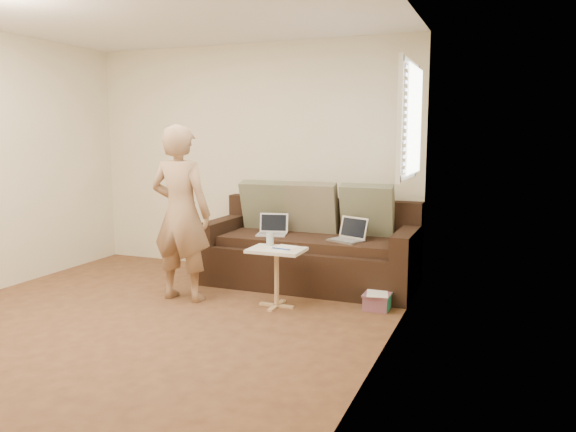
{
  "coord_description": "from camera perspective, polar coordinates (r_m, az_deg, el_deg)",
  "views": [
    {
      "loc": [
        2.79,
        -3.67,
        1.58
      ],
      "look_at": [
        0.8,
        1.4,
        0.78
      ],
      "focal_mm": 34.92,
      "sensor_mm": 36.0,
      "label": 1
    }
  ],
  "objects": [
    {
      "name": "striped_box",
      "position": [
        5.2,
        9.07,
        -8.56
      ],
      "size": [
        0.24,
        0.24,
        0.15
      ],
      "primitive_type": null,
      "color": "#E02165",
      "rests_on": "ground"
    },
    {
      "name": "window_blinds",
      "position": [
        5.24,
        12.36,
        9.48
      ],
      "size": [
        0.12,
        0.88,
        1.08
      ],
      "primitive_type": null,
      "color": "white",
      "rests_on": "wall_right"
    },
    {
      "name": "scissors",
      "position": [
        5.04,
        -0.75,
        -3.37
      ],
      "size": [
        0.2,
        0.16,
        0.02
      ],
      "primitive_type": null,
      "rotation": [
        0.0,
        0.0,
        -0.38
      ],
      "color": "silver",
      "rests_on": "side_table"
    },
    {
      "name": "side_table",
      "position": [
        5.16,
        -1.17,
        -6.3
      ],
      "size": [
        0.5,
        0.35,
        0.55
      ],
      "primitive_type": null,
      "color": "silver",
      "rests_on": "ground"
    },
    {
      "name": "pillow_left",
      "position": [
        6.25,
        -2.24,
        1.08
      ],
      "size": [
        0.55,
        0.29,
        0.57
      ],
      "primitive_type": null,
      "rotation": [
        0.28,
        0.0,
        0.0
      ],
      "color": "#646B4F",
      "rests_on": "sofa"
    },
    {
      "name": "drinking_glass",
      "position": [
        5.24,
        -1.85,
        -2.35
      ],
      "size": [
        0.07,
        0.07,
        0.12
      ],
      "primitive_type": null,
      "color": "silver",
      "rests_on": "side_table"
    },
    {
      "name": "wall_right",
      "position": [
        3.77,
        9.26,
        3.99
      ],
      "size": [
        0.0,
        4.5,
        4.5
      ],
      "primitive_type": "plane",
      "rotation": [
        1.57,
        0.0,
        -1.57
      ],
      "color": "beige",
      "rests_on": "ground"
    },
    {
      "name": "sofa",
      "position": [
        5.88,
        2.25,
        -2.98
      ],
      "size": [
        2.2,
        0.95,
        0.85
      ],
      "primitive_type": null,
      "color": "black",
      "rests_on": "ground"
    },
    {
      "name": "pillow_mid",
      "position": [
        6.03,
        2.47,
        0.81
      ],
      "size": [
        0.55,
        0.27,
        0.57
      ],
      "primitive_type": null,
      "rotation": [
        0.24,
        0.0,
        0.0
      ],
      "color": "#626046",
      "rests_on": "sofa"
    },
    {
      "name": "laptop_white",
      "position": [
        5.92,
        -1.68,
        -1.96
      ],
      "size": [
        0.35,
        0.28,
        0.22
      ],
      "primitive_type": null,
      "rotation": [
        0.0,
        0.0,
        0.22
      ],
      "color": "white",
      "rests_on": "sofa"
    },
    {
      "name": "floor",
      "position": [
        4.88,
        -15.22,
        -10.85
      ],
      "size": [
        4.5,
        4.5,
        0.0
      ],
      "primitive_type": "plane",
      "color": "#4D2D1C",
      "rests_on": "ground"
    },
    {
      "name": "paper_on_table",
      "position": [
        5.11,
        -0.56,
        -3.29
      ],
      "size": [
        0.25,
        0.33,
        0.0
      ],
      "primitive_type": null,
      "rotation": [
        0.0,
        0.0,
        -0.14
      ],
      "color": "white",
      "rests_on": "side_table"
    },
    {
      "name": "laptop_silver",
      "position": [
        5.62,
        5.89,
        -2.57
      ],
      "size": [
        0.4,
        0.35,
        0.22
      ],
      "primitive_type": null,
      "rotation": [
        0.0,
        0.0,
        -0.41
      ],
      "color": "#B7BABC",
      "rests_on": "sofa"
    },
    {
      "name": "pillow_right",
      "position": [
        5.89,
        8.08,
        0.56
      ],
      "size": [
        0.55,
        0.28,
        0.57
      ],
      "primitive_type": null,
      "rotation": [
        0.26,
        0.0,
        0.0
      ],
      "color": "#646B4F",
      "rests_on": "sofa"
    },
    {
      "name": "person",
      "position": [
        5.39,
        -10.85,
        0.27
      ],
      "size": [
        0.62,
        0.42,
        1.67
      ],
      "primitive_type": "imported",
      "rotation": [
        0.0,
        0.0,
        3.15
      ],
      "color": "#A07957",
      "rests_on": "ground"
    },
    {
      "name": "wall_back",
      "position": [
        6.55,
        -3.81,
        5.88
      ],
      "size": [
        4.0,
        0.0,
        4.0
      ],
      "primitive_type": "plane",
      "rotation": [
        1.57,
        0.0,
        0.0
      ],
      "color": "beige",
      "rests_on": "ground"
    }
  ]
}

